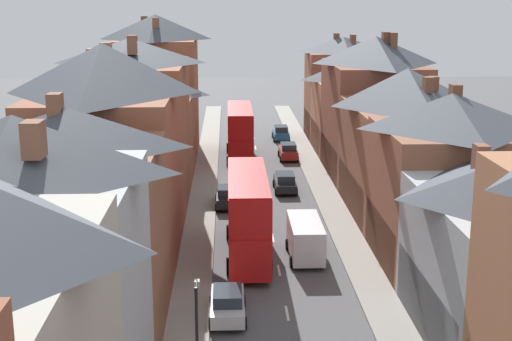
# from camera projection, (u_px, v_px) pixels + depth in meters

# --- Properties ---
(pavement_left) EXTENTS (2.20, 104.00, 0.14)m
(pavement_left) POSITION_uv_depth(u_px,v_px,m) (202.00, 205.00, 56.36)
(pavement_left) COLOR gray
(pavement_left) RESTS_ON ground
(pavement_right) EXTENTS (2.20, 104.00, 0.14)m
(pavement_right) POSITION_uv_depth(u_px,v_px,m) (330.00, 203.00, 56.76)
(pavement_right) COLOR gray
(pavement_right) RESTS_ON ground
(centre_line_dashes) EXTENTS (0.14, 97.80, 0.01)m
(centre_line_dashes) POSITION_uv_depth(u_px,v_px,m) (268.00, 212.00, 54.63)
(centre_line_dashes) COLOR silver
(centre_line_dashes) RESTS_ON ground
(terrace_row_left) EXTENTS (8.00, 75.30, 14.42)m
(terrace_row_left) POSITION_uv_depth(u_px,v_px,m) (103.00, 169.00, 40.76)
(terrace_row_left) COLOR #935138
(terrace_row_left) RESTS_ON ground
(terrace_row_right) EXTENTS (8.00, 81.92, 13.18)m
(terrace_row_right) POSITION_uv_depth(u_px,v_px,m) (432.00, 163.00, 46.03)
(terrace_row_right) COLOR brown
(terrace_row_right) RESTS_ON ground
(double_decker_bus_lead) EXTENTS (2.74, 10.80, 5.30)m
(double_decker_bus_lead) POSITION_uv_depth(u_px,v_px,m) (240.00, 132.00, 71.76)
(double_decker_bus_lead) COLOR #B70F0F
(double_decker_bus_lead) RESTS_ON ground
(double_decker_bus_mid_street) EXTENTS (2.74, 10.80, 5.30)m
(double_decker_bus_mid_street) POSITION_uv_depth(u_px,v_px,m) (248.00, 214.00, 44.72)
(double_decker_bus_mid_street) COLOR red
(double_decker_bus_mid_street) RESTS_ON ground
(car_near_blue) EXTENTS (1.90, 4.20, 1.65)m
(car_near_blue) POSITION_uv_depth(u_px,v_px,m) (281.00, 133.00, 82.17)
(car_near_blue) COLOR #236093
(car_near_blue) RESTS_ON ground
(car_near_silver) EXTENTS (1.90, 4.07, 1.65)m
(car_near_silver) POSITION_uv_depth(u_px,v_px,m) (227.00, 196.00, 55.86)
(car_near_silver) COLOR black
(car_near_silver) RESTS_ON ground
(car_parked_left_a) EXTENTS (1.90, 4.55, 1.57)m
(car_parked_left_a) POSITION_uv_depth(u_px,v_px,m) (285.00, 182.00, 60.40)
(car_parked_left_a) COLOR black
(car_parked_left_a) RESTS_ON ground
(car_mid_black) EXTENTS (1.90, 4.27, 1.67)m
(car_mid_black) POSITION_uv_depth(u_px,v_px,m) (288.00, 151.00, 72.30)
(car_mid_black) COLOR maroon
(car_mid_black) RESTS_ON ground
(car_mid_white) EXTENTS (1.90, 4.18, 1.60)m
(car_mid_white) POSITION_uv_depth(u_px,v_px,m) (228.00, 303.00, 36.41)
(car_mid_white) COLOR silver
(car_mid_white) RESTS_ON ground
(delivery_van) EXTENTS (2.20, 5.20, 2.41)m
(delivery_van) POSITION_uv_depth(u_px,v_px,m) (305.00, 237.00, 44.78)
(delivery_van) COLOR white
(delivery_van) RESTS_ON ground
(street_lamp) EXTENTS (0.20, 1.12, 5.50)m
(street_lamp) POSITION_uv_depth(u_px,v_px,m) (197.00, 341.00, 27.25)
(street_lamp) COLOR black
(street_lamp) RESTS_ON ground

